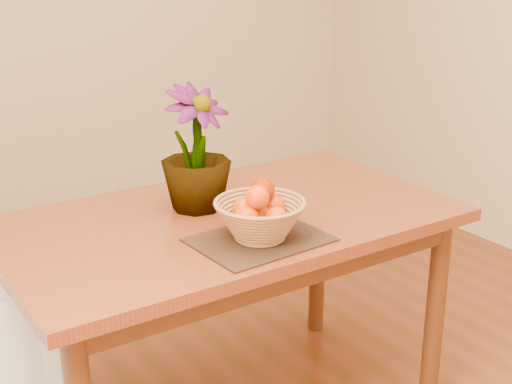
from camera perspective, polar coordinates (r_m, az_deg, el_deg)
table at (r=2.25m, az=-2.23°, el=-3.91°), size 1.40×0.80×0.75m
placemat at (r=2.02m, az=0.30°, el=-3.84°), size 0.38×0.29×0.01m
wicker_basket at (r=2.00m, az=0.31°, el=-2.38°), size 0.26×0.26×0.11m
orange_pile at (r=1.99m, az=0.34°, el=-1.00°), size 0.18×0.18×0.13m
potted_plant at (r=2.21m, az=-4.84°, el=3.47°), size 0.27×0.27×0.39m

